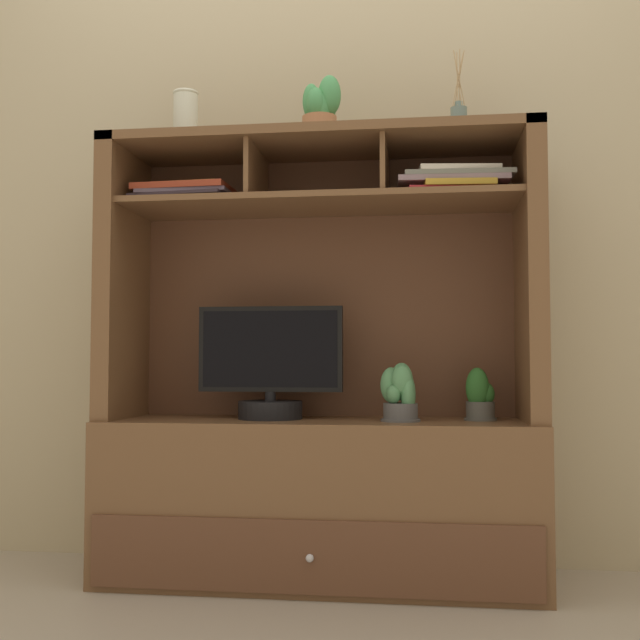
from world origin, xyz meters
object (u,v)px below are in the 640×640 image
object	(u,v)px
ceramic_vase	(186,117)
magazine_stack_centre	(188,196)
media_console	(320,441)
diffuser_bottle	(459,120)
potted_succulent	(321,110)
potted_fern	(479,398)
tv_monitor	(270,371)
potted_orchid	(400,396)
magazine_stack_left	(455,184)

from	to	relation	value
ceramic_vase	magazine_stack_centre	bearing A→B (deg)	84.02
media_console	diffuser_bottle	world-z (taller)	diffuser_bottle
magazine_stack_centre	potted_succulent	bearing A→B (deg)	-3.22
potted_fern	ceramic_vase	xyz separation A→B (m)	(-0.96, -0.04, 0.94)
tv_monitor	diffuser_bottle	size ratio (longest dim) A/B	1.66
potted_fern	diffuser_bottle	distance (m)	0.91
potted_orchid	ceramic_vase	bearing A→B (deg)	177.77
potted_orchid	potted_fern	size ratio (longest dim) A/B	1.09
potted_orchid	potted_fern	distance (m)	0.26
magazine_stack_left	potted_succulent	size ratio (longest dim) A/B	1.77
diffuser_bottle	potted_succulent	xyz separation A→B (m)	(-0.45, -0.04, 0.04)
tv_monitor	magazine_stack_centre	bearing A→B (deg)	177.99
diffuser_bottle	tv_monitor	bearing A→B (deg)	-177.43
diffuser_bottle	ceramic_vase	xyz separation A→B (m)	(-0.91, -0.04, 0.03)
potted_orchid	magazine_stack_left	bearing A→B (deg)	6.40
magazine_stack_left	potted_succulent	distance (m)	0.51
magazine_stack_left	potted_succulent	world-z (taller)	potted_succulent
potted_fern	diffuser_bottle	size ratio (longest dim) A/B	0.59
ceramic_vase	potted_orchid	bearing A→B (deg)	-2.23
media_console	ceramic_vase	distance (m)	1.17
potted_orchid	ceramic_vase	world-z (taller)	ceramic_vase
tv_monitor	potted_succulent	world-z (taller)	potted_succulent
media_console	magazine_stack_centre	bearing A→B (deg)	179.67
potted_succulent	ceramic_vase	xyz separation A→B (m)	(-0.46, -0.00, -0.00)
potted_fern	potted_succulent	distance (m)	1.07
potted_orchid	tv_monitor	bearing A→B (deg)	173.93
diffuser_bottle	ceramic_vase	bearing A→B (deg)	-177.17
potted_orchid	magazine_stack_left	distance (m)	0.69
potted_orchid	diffuser_bottle	xyz separation A→B (m)	(0.19, 0.07, 0.89)
potted_fern	potted_orchid	bearing A→B (deg)	-164.73
potted_succulent	ceramic_vase	size ratio (longest dim) A/B	1.18
magazine_stack_left	diffuser_bottle	world-z (taller)	diffuser_bottle
media_console	diffuser_bottle	distance (m)	1.14
media_console	potted_orchid	xyz separation A→B (m)	(0.26, -0.05, 0.15)
magazine_stack_centre	diffuser_bottle	xyz separation A→B (m)	(0.91, 0.02, 0.23)
potted_fern	tv_monitor	bearing A→B (deg)	-178.02
tv_monitor	ceramic_vase	world-z (taller)	ceramic_vase
potted_succulent	potted_fern	bearing A→B (deg)	4.38
potted_orchid	potted_fern	bearing A→B (deg)	15.27
tv_monitor	ceramic_vase	bearing A→B (deg)	-176.61
media_console	tv_monitor	xyz separation A→B (m)	(-0.16, -0.01, 0.22)
magazine_stack_left	ceramic_vase	xyz separation A→B (m)	(-0.89, 0.01, 0.26)
tv_monitor	magazine_stack_centre	xyz separation A→B (m)	(-0.29, 0.01, 0.59)
diffuser_bottle	ceramic_vase	distance (m)	0.91
media_console	tv_monitor	bearing A→B (deg)	-177.40
potted_fern	diffuser_bottle	xyz separation A→B (m)	(-0.06, 0.00, 0.90)
potted_orchid	diffuser_bottle	bearing A→B (deg)	20.51
potted_orchid	potted_succulent	size ratio (longest dim) A/B	0.89
magazine_stack_left	potted_fern	bearing A→B (deg)	33.76
magazine_stack_centre	diffuser_bottle	world-z (taller)	diffuser_bottle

